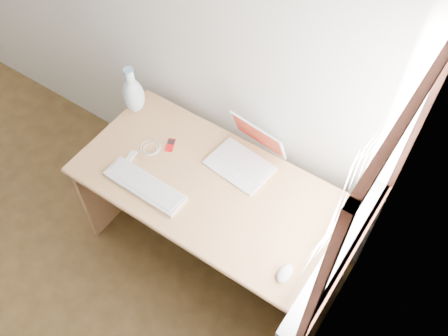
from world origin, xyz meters
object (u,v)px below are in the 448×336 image
Objects in this scene: vase at (133,94)px; desk at (219,195)px; laptop at (244,155)px; external_keyboard at (145,186)px.

desk is at bearing -9.26° from vase.
laptop is 0.71m from vase.
vase is (-0.64, 0.10, 0.34)m from desk.
laptop is 0.77× the size of external_keyboard.
vase reaches higher than desk.
desk is 3.08× the size of external_keyboard.
external_keyboard is (-0.26, -0.28, 0.22)m from desk.
vase is at bearing 170.74° from desk.
external_keyboard is at bearing -132.98° from desk.
desk is 4.01× the size of laptop.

